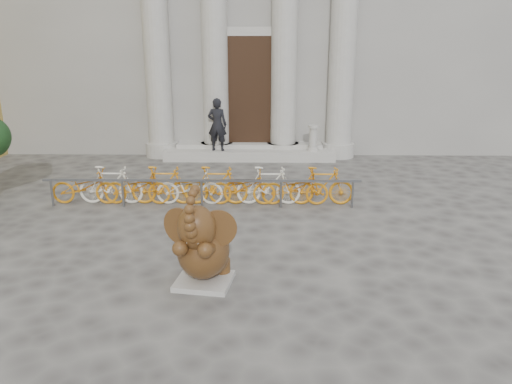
{
  "coord_description": "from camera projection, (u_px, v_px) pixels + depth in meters",
  "views": [
    {
      "loc": [
        0.48,
        -8.0,
        4.07
      ],
      "look_at": [
        0.34,
        1.71,
        1.1
      ],
      "focal_mm": 35.0,
      "sensor_mm": 36.0,
      "label": 1
    }
  ],
  "objects": [
    {
      "name": "bike_rack",
      "position": [
        202.0,
        185.0,
        12.77
      ],
      "size": [
        8.0,
        0.53,
        1.0
      ],
      "color": "slate",
      "rests_on": "ground"
    },
    {
      "name": "entrance_steps",
      "position": [
        249.0,
        154.0,
        17.79
      ],
      "size": [
        6.0,
        1.2,
        0.36
      ],
      "primitive_type": "cube",
      "color": "#A8A59E",
      "rests_on": "ground"
    },
    {
      "name": "ground",
      "position": [
        235.0,
        279.0,
        8.85
      ],
      "size": [
        80.0,
        80.0,
        0.0
      ],
      "primitive_type": "plane",
      "color": "#474442",
      "rests_on": "ground"
    },
    {
      "name": "elephant_statue",
      "position": [
        202.0,
        248.0,
        8.47
      ],
      "size": [
        1.24,
        1.45,
        1.88
      ],
      "rotation": [
        0.0,
        0.0,
        -0.16
      ],
      "color": "#A8A59E",
      "rests_on": "ground"
    },
    {
      "name": "balustrade_post",
      "position": [
        313.0,
        139.0,
        17.3
      ],
      "size": [
        0.37,
        0.37,
        0.9
      ],
      "color": "#A8A59E",
      "rests_on": "entrance_steps"
    },
    {
      "name": "pedestrian",
      "position": [
        217.0,
        125.0,
        17.2
      ],
      "size": [
        0.72,
        0.52,
        1.82
      ],
      "primitive_type": "imported",
      "rotation": [
        0.0,
        0.0,
        3.0
      ],
      "color": "black",
      "rests_on": "entrance_steps"
    }
  ]
}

